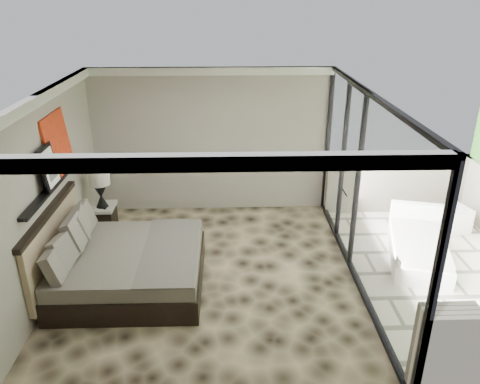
{
  "coord_description": "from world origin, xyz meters",
  "views": [
    {
      "loc": [
        0.3,
        -6.12,
        4.04
      ],
      "look_at": [
        0.49,
        0.4,
        1.24
      ],
      "focal_mm": 35.0,
      "sensor_mm": 36.0,
      "label": 1
    }
  ],
  "objects_px": {
    "bed": "(123,264)",
    "nightstand": "(102,219)",
    "ottoman": "(455,219)",
    "table_lamp": "(100,184)",
    "lounger": "(418,247)"
  },
  "relations": [
    {
      "from": "bed",
      "to": "nightstand",
      "type": "height_order",
      "value": "bed"
    },
    {
      "from": "bed",
      "to": "ottoman",
      "type": "relative_size",
      "value": 4.86
    },
    {
      "from": "table_lamp",
      "to": "ottoman",
      "type": "bearing_deg",
      "value": -0.87
    },
    {
      "from": "lounger",
      "to": "bed",
      "type": "bearing_deg",
      "value": -157.49
    },
    {
      "from": "bed",
      "to": "lounger",
      "type": "bearing_deg",
      "value": 7.51
    },
    {
      "from": "bed",
      "to": "nightstand",
      "type": "xyz_separation_m",
      "value": [
        -0.73,
        1.71,
        -0.1
      ]
    },
    {
      "from": "nightstand",
      "to": "lounger",
      "type": "xyz_separation_m",
      "value": [
        5.38,
        -1.1,
        -0.05
      ]
    },
    {
      "from": "bed",
      "to": "ottoman",
      "type": "distance_m",
      "value": 5.91
    },
    {
      "from": "ottoman",
      "to": "lounger",
      "type": "distance_m",
      "value": 1.42
    },
    {
      "from": "bed",
      "to": "nightstand",
      "type": "bearing_deg",
      "value": 113.11
    },
    {
      "from": "nightstand",
      "to": "table_lamp",
      "type": "height_order",
      "value": "table_lamp"
    },
    {
      "from": "bed",
      "to": "table_lamp",
      "type": "height_order",
      "value": "table_lamp"
    },
    {
      "from": "table_lamp",
      "to": "lounger",
      "type": "bearing_deg",
      "value": -11.23
    },
    {
      "from": "table_lamp",
      "to": "lounger",
      "type": "xyz_separation_m",
      "value": [
        5.33,
        -1.06,
        -0.75
      ]
    },
    {
      "from": "table_lamp",
      "to": "ottoman",
      "type": "xyz_separation_m",
      "value": [
        6.38,
        -0.1,
        -0.74
      ]
    }
  ]
}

